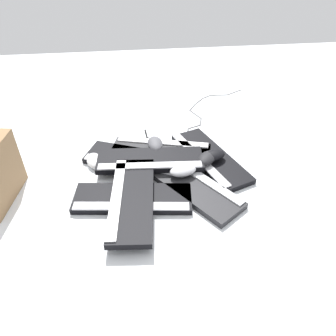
# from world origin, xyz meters

# --- Properties ---
(ground_plane) EXTENTS (3.20, 3.20, 0.00)m
(ground_plane) POSITION_xyz_m (0.00, 0.00, 0.00)
(ground_plane) COLOR silver
(keyboard_0) EXTENTS (0.26, 0.46, 0.03)m
(keyboard_0) POSITION_xyz_m (0.18, 0.05, 0.01)
(keyboard_0) COLOR #232326
(keyboard_0) RESTS_ON ground
(keyboard_1) EXTENTS (0.31, 0.46, 0.03)m
(keyboard_1) POSITION_xyz_m (0.13, 0.16, 0.01)
(keyboard_1) COLOR black
(keyboard_1) RESTS_ON ground
(keyboard_2) EXTENTS (0.20, 0.46, 0.03)m
(keyboard_2) POSITION_xyz_m (-0.12, 0.18, 0.01)
(keyboard_2) COLOR black
(keyboard_2) RESTS_ON ground
(keyboard_3) EXTENTS (0.44, 0.38, 0.03)m
(keyboard_3) POSITION_xyz_m (-0.07, -0.05, 0.01)
(keyboard_3) COLOR #232326
(keyboard_3) RESTS_ON ground
(keyboard_4) EXTENTS (0.46, 0.29, 0.03)m
(keyboard_4) POSITION_xyz_m (0.10, -0.16, 0.01)
(keyboard_4) COLOR black
(keyboard_4) RESTS_ON ground
(keyboard_5) EXTENTS (0.18, 0.45, 0.03)m
(keyboard_5) POSITION_xyz_m (0.08, 0.10, 0.04)
(keyboard_5) COLOR black
(keyboard_5) RESTS_ON keyboard_1
(keyboard_6) EXTENTS (0.45, 0.19, 0.03)m
(keyboard_6) POSITION_xyz_m (-0.15, 0.19, 0.04)
(keyboard_6) COLOR black
(keyboard_6) RESTS_ON keyboard_2
(mouse_0) EXTENTS (0.11, 0.07, 0.04)m
(mouse_0) POSITION_xyz_m (0.19, 0.07, 0.05)
(mouse_0) COLOR #4C4C51
(mouse_0) RESTS_ON keyboard_0
(mouse_1) EXTENTS (0.12, 0.09, 0.04)m
(mouse_1) POSITION_xyz_m (0.13, 0.34, 0.02)
(mouse_1) COLOR silver
(mouse_1) RESTS_ON ground
(mouse_2) EXTENTS (0.13, 0.12, 0.04)m
(mouse_2) POSITION_xyz_m (0.05, -0.14, 0.05)
(mouse_2) COLOR black
(mouse_2) RESTS_ON keyboard_4
(mouse_3) EXTENTS (0.09, 0.12, 0.04)m
(mouse_3) POSITION_xyz_m (-0.01, -0.02, 0.05)
(mouse_3) COLOR #B7B7BC
(mouse_3) RESTS_ON keyboard_3
(mouse_4) EXTENTS (0.10, 0.13, 0.04)m
(mouse_4) POSITION_xyz_m (0.07, -0.17, 0.05)
(mouse_4) COLOR black
(mouse_4) RESTS_ON keyboard_4
(cable_0) EXTENTS (0.34, 0.19, 0.01)m
(cable_0) POSITION_xyz_m (0.22, 0.01, 0.00)
(cable_0) COLOR black
(cable_0) RESTS_ON ground
(cable_1) EXTENTS (0.55, 0.42, 0.01)m
(cable_1) POSITION_xyz_m (0.55, -0.24, 0.00)
(cable_1) COLOR #59595B
(cable_1) RESTS_ON ground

